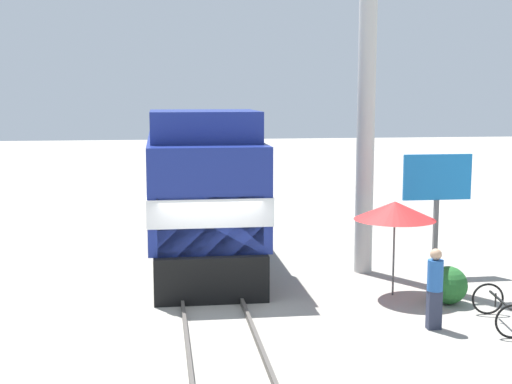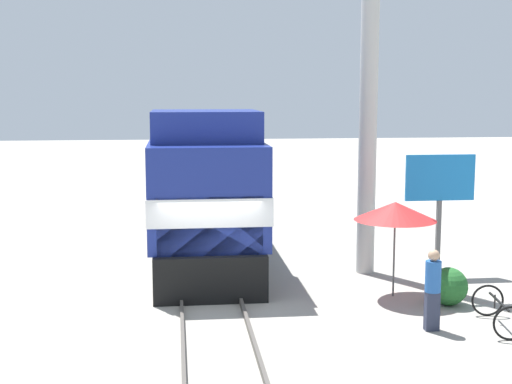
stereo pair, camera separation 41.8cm
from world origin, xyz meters
name	(u,v)px [view 1 (the left image)]	position (x,y,z in m)	size (l,w,h in m)	color
ground_plane	(211,298)	(0.00, 0.00, 0.00)	(120.00, 120.00, 0.00)	gray
rail_near	(182,296)	(-0.72, 0.00, 0.07)	(0.08, 36.35, 0.15)	#4C4742
rail_far	(239,294)	(0.72, 0.00, 0.07)	(0.08, 36.35, 0.15)	#4C4742
locomotive	(198,188)	(0.00, 5.48, 2.04)	(3.08, 12.90, 4.62)	black
utility_pole	(367,76)	(4.53, 2.06, 5.54)	(1.80, 0.50, 11.00)	#B2B2AD
vendor_umbrella	(395,211)	(4.60, -0.36, 2.18)	(2.05, 2.05, 2.41)	#4C4C4C
billboard_sign	(437,185)	(6.55, 1.77, 2.52)	(1.99, 0.12, 3.38)	#595959
shrub_cluster	(448,285)	(5.70, -1.25, 0.46)	(0.92, 0.92, 0.92)	#236028
person_bystander	(435,285)	(4.64, -2.99, 0.97)	(0.34, 0.34, 1.78)	#2D3347
bicycle	(500,309)	(6.15, -2.99, 0.38)	(0.97, 1.77, 0.74)	black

